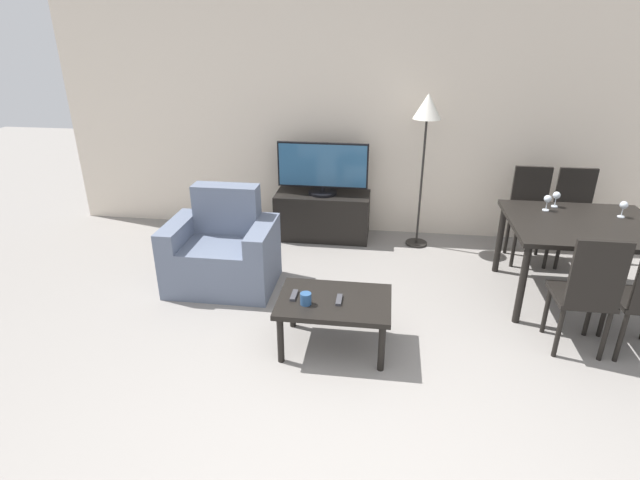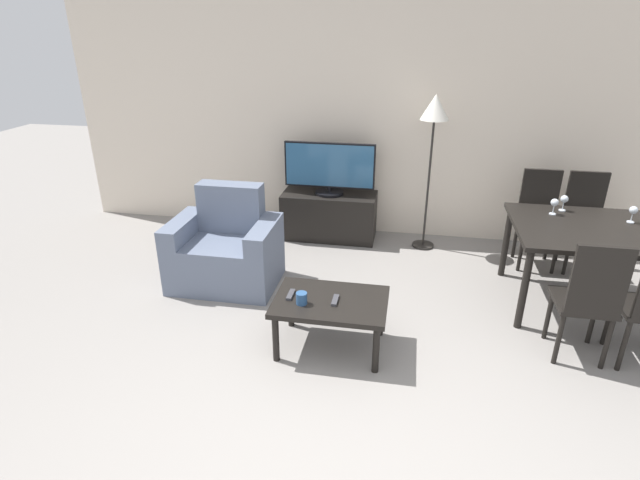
{
  "view_description": "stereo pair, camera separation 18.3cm",
  "coord_description": "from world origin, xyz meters",
  "px_view_note": "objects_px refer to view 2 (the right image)",
  "views": [
    {
      "loc": [
        0.13,
        -1.92,
        2.32
      ],
      "look_at": [
        -0.39,
        1.85,
        0.65
      ],
      "focal_mm": 28.0,
      "sensor_mm": 36.0,
      "label": 1
    },
    {
      "loc": [
        0.31,
        -1.89,
        2.32
      ],
      "look_at": [
        -0.39,
        1.85,
        0.65
      ],
      "focal_mm": 28.0,
      "sensor_mm": 36.0,
      "label": 2
    }
  ],
  "objects_px": {
    "tv": "(329,169)",
    "dining_table": "(590,236)",
    "wine_glass_center": "(555,204)",
    "armchair": "(226,251)",
    "remote_primary": "(291,295)",
    "cup_white_near": "(302,298)",
    "floor_lamp": "(434,119)",
    "wine_glass_right": "(564,200)",
    "dining_chair_far_left": "(538,214)",
    "tv_stand": "(329,216)",
    "dining_chair_near": "(589,297)",
    "wine_glass_left": "(633,211)",
    "dining_chair_far": "(584,217)",
    "coffee_table": "(331,306)",
    "remote_secondary": "(335,300)"
  },
  "relations": [
    {
      "from": "tv",
      "to": "dining_table",
      "type": "bearing_deg",
      "value": -24.62
    },
    {
      "from": "wine_glass_center",
      "to": "armchair",
      "type": "bearing_deg",
      "value": -171.77
    },
    {
      "from": "remote_primary",
      "to": "cup_white_near",
      "type": "distance_m",
      "value": 0.15
    },
    {
      "from": "floor_lamp",
      "to": "wine_glass_right",
      "type": "bearing_deg",
      "value": -28.75
    },
    {
      "from": "remote_primary",
      "to": "wine_glass_center",
      "type": "bearing_deg",
      "value": 31.67
    },
    {
      "from": "floor_lamp",
      "to": "cup_white_near",
      "type": "xyz_separation_m",
      "value": [
        -0.91,
        -2.16,
        -0.95
      ]
    },
    {
      "from": "dining_chair_far_left",
      "to": "wine_glass_center",
      "type": "relative_size",
      "value": 6.65
    },
    {
      "from": "tv_stand",
      "to": "dining_chair_near",
      "type": "bearing_deg",
      "value": -41.67
    },
    {
      "from": "dining_chair_far_left",
      "to": "floor_lamp",
      "type": "height_order",
      "value": "floor_lamp"
    },
    {
      "from": "remote_primary",
      "to": "wine_glass_center",
      "type": "relative_size",
      "value": 1.03
    },
    {
      "from": "wine_glass_left",
      "to": "cup_white_near",
      "type": "bearing_deg",
      "value": -153.37
    },
    {
      "from": "dining_table",
      "to": "dining_chair_far",
      "type": "xyz_separation_m",
      "value": [
        0.22,
        0.84,
        -0.13
      ]
    },
    {
      "from": "floor_lamp",
      "to": "wine_glass_right",
      "type": "relative_size",
      "value": 11.38
    },
    {
      "from": "armchair",
      "to": "tv_stand",
      "type": "distance_m",
      "value": 1.49
    },
    {
      "from": "dining_table",
      "to": "wine_glass_center",
      "type": "height_order",
      "value": "wine_glass_center"
    },
    {
      "from": "dining_chair_near",
      "to": "remote_primary",
      "type": "xyz_separation_m",
      "value": [
        -2.13,
        -0.18,
        -0.1
      ]
    },
    {
      "from": "armchair",
      "to": "wine_glass_right",
      "type": "height_order",
      "value": "armchair"
    },
    {
      "from": "floor_lamp",
      "to": "tv",
      "type": "bearing_deg",
      "value": 176.3
    },
    {
      "from": "dining_chair_near",
      "to": "wine_glass_left",
      "type": "relative_size",
      "value": 6.65
    },
    {
      "from": "remote_primary",
      "to": "dining_chair_far_left",
      "type": "bearing_deg",
      "value": 41.28
    },
    {
      "from": "tv_stand",
      "to": "coffee_table",
      "type": "height_order",
      "value": "tv_stand"
    },
    {
      "from": "armchair",
      "to": "remote_primary",
      "type": "relative_size",
      "value": 6.54
    },
    {
      "from": "dining_chair_near",
      "to": "wine_glass_right",
      "type": "distance_m",
      "value": 1.27
    },
    {
      "from": "tv_stand",
      "to": "wine_glass_left",
      "type": "relative_size",
      "value": 7.29
    },
    {
      "from": "floor_lamp",
      "to": "wine_glass_center",
      "type": "relative_size",
      "value": 11.38
    },
    {
      "from": "coffee_table",
      "to": "wine_glass_center",
      "type": "relative_size",
      "value": 5.78
    },
    {
      "from": "wine_glass_right",
      "to": "wine_glass_left",
      "type": "bearing_deg",
      "value": -21.82
    },
    {
      "from": "tv",
      "to": "dining_table",
      "type": "distance_m",
      "value": 2.66
    },
    {
      "from": "coffee_table",
      "to": "wine_glass_right",
      "type": "bearing_deg",
      "value": 36.59
    },
    {
      "from": "tv_stand",
      "to": "remote_secondary",
      "type": "height_order",
      "value": "tv_stand"
    },
    {
      "from": "wine_glass_left",
      "to": "wine_glass_center",
      "type": "relative_size",
      "value": 1.0
    },
    {
      "from": "dining_chair_far",
      "to": "wine_glass_left",
      "type": "xyz_separation_m",
      "value": [
        0.14,
        -0.66,
        0.31
      ]
    },
    {
      "from": "dining_chair_far_left",
      "to": "coffee_table",
      "type": "bearing_deg",
      "value": -134.27
    },
    {
      "from": "armchair",
      "to": "coffee_table",
      "type": "distance_m",
      "value": 1.44
    },
    {
      "from": "dining_chair_far_left",
      "to": "tv",
      "type": "bearing_deg",
      "value": 173.24
    },
    {
      "from": "tv",
      "to": "dining_chair_far",
      "type": "distance_m",
      "value": 2.66
    },
    {
      "from": "dining_chair_near",
      "to": "dining_chair_far_left",
      "type": "bearing_deg",
      "value": 90.0
    },
    {
      "from": "remote_primary",
      "to": "remote_secondary",
      "type": "relative_size",
      "value": 1.0
    },
    {
      "from": "remote_secondary",
      "to": "floor_lamp",
      "type": "bearing_deg",
      "value": 71.95
    },
    {
      "from": "armchair",
      "to": "dining_table",
      "type": "height_order",
      "value": "armchair"
    },
    {
      "from": "tv",
      "to": "cup_white_near",
      "type": "bearing_deg",
      "value": -85.65
    },
    {
      "from": "cup_white_near",
      "to": "wine_glass_right",
      "type": "bearing_deg",
      "value": 35.65
    },
    {
      "from": "armchair",
      "to": "coffee_table",
      "type": "height_order",
      "value": "armchair"
    },
    {
      "from": "floor_lamp",
      "to": "dining_chair_near",
      "type": "bearing_deg",
      "value": -59.46
    },
    {
      "from": "armchair",
      "to": "floor_lamp",
      "type": "distance_m",
      "value": 2.47
    },
    {
      "from": "tv",
      "to": "coffee_table",
      "type": "distance_m",
      "value": 2.21
    },
    {
      "from": "coffee_table",
      "to": "dining_chair_near",
      "type": "bearing_deg",
      "value": 5.66
    },
    {
      "from": "tv_stand",
      "to": "dining_chair_near",
      "type": "height_order",
      "value": "dining_chair_near"
    },
    {
      "from": "tv_stand",
      "to": "dining_chair_far_left",
      "type": "relative_size",
      "value": 1.1
    },
    {
      "from": "tv",
      "to": "remote_primary",
      "type": "relative_size",
      "value": 6.74
    }
  ]
}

